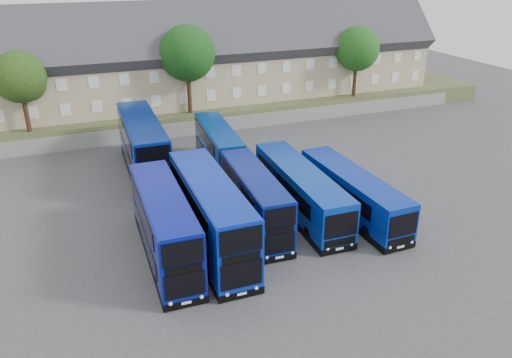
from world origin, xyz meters
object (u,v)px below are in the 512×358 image
object	(u,v)px
dd_front_mid	(211,216)
tree_mid	(188,55)
tree_far	(369,36)
dd_front_left	(165,227)
tree_east	(358,50)
tree_west	(21,79)
coach_east_a	(301,192)

from	to	relation	value
dd_front_mid	tree_mid	size ratio (longest dim) A/B	1.29
dd_front_mid	tree_far	xyz separation A→B (m)	(30.97, 30.44, 5.42)
dd_front_left	dd_front_mid	size ratio (longest dim) A/B	0.93
tree_mid	tree_east	xyz separation A→B (m)	(20.00, -0.50, -0.68)
tree_east	tree_far	bearing A→B (deg)	49.40
dd_front_mid	tree_east	size ratio (longest dim) A/B	1.45
dd_front_mid	tree_west	world-z (taller)	tree_west
tree_far	tree_east	bearing A→B (deg)	-130.60
dd_front_left	tree_far	distance (m)	45.99
tree_mid	tree_east	world-z (taller)	tree_mid
dd_front_mid	coach_east_a	world-z (taller)	dd_front_mid
dd_front_mid	tree_east	distance (m)	34.63
dd_front_mid	tree_far	size ratio (longest dim) A/B	1.36
tree_west	tree_east	bearing A→B (deg)	0.00
tree_far	dd_front_left	bearing A→B (deg)	-138.10
dd_front_left	tree_mid	xyz separation A→B (m)	(7.98, 23.99, 5.92)
dd_front_left	dd_front_mid	bearing A→B (deg)	2.03
dd_front_left	tree_mid	distance (m)	25.96
coach_east_a	tree_mid	world-z (taller)	tree_mid
dd_front_mid	coach_east_a	distance (m)	7.90
coach_east_a	tree_far	xyz separation A→B (m)	(23.47, 28.07, 6.07)
tree_mid	dd_front_left	bearing A→B (deg)	-108.39
dd_front_mid	tree_mid	distance (m)	25.12
dd_front_left	dd_front_mid	xyz separation A→B (m)	(3.00, 0.04, 0.16)
tree_far	tree_mid	bearing A→B (deg)	-165.96
coach_east_a	tree_west	distance (m)	28.58
tree_west	tree_mid	size ratio (longest dim) A/B	0.83
tree_mid	tree_east	size ratio (longest dim) A/B	1.12
coach_east_a	tree_west	world-z (taller)	tree_west
tree_east	tree_far	distance (m)	9.23
dd_front_mid	tree_west	size ratio (longest dim) A/B	1.55
tree_west	tree_mid	xyz separation A→B (m)	(16.00, 0.50, 1.02)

